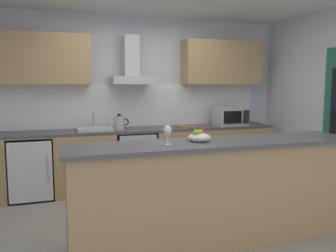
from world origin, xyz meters
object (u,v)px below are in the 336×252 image
Objects in this scene: oven at (134,158)px; refrigerator at (32,167)px; kettle at (119,123)px; chopping_board at (187,126)px; microwave at (230,116)px; wine_glass at (168,131)px; fruit_bowl at (199,137)px; sink at (94,129)px; range_hood at (131,69)px.

refrigerator is (-1.44, -0.00, -0.03)m from oven.
chopping_board is (1.07, 0.01, -0.09)m from kettle.
refrigerator is 1.70× the size of microwave.
oven is 2.19m from wine_glass.
fruit_bowl is (0.42, -1.95, 0.05)m from kettle.
microwave is 2.27× the size of fruit_bowl.
fruit_bowl is at bearing -50.51° from refrigerator.
refrigerator is 2.33m from chopping_board.
kettle is (0.35, -0.04, 0.08)m from sink.
chopping_board is at bearing 179.68° from microwave.
sink is at bearing 178.91° from oven.
oven is at bearing 95.58° from fruit_bowl.
fruit_bowl is 2.07m from chopping_board.
microwave is 1.73× the size of kettle.
chopping_board is (0.84, -0.15, -0.88)m from range_hood.
refrigerator is at bearing 129.49° from fruit_bowl.
refrigerator is at bearing -179.09° from sink.
wine_glass is 2.29m from chopping_board.
sink reaches higher than fruit_bowl.
oven is 0.59m from kettle.
oven is at bearing 8.50° from kettle.
microwave is at bearing 0.18° from kettle.
oven is at bearing -90.00° from range_hood.
oven is 2.08m from fruit_bowl.
fruit_bowl is at bearing -125.40° from microwave.
oven is 4.50× the size of wine_glass.
chopping_board is at bearing -0.53° from refrigerator.
refrigerator is 2.94× the size of kettle.
oven is 0.94× the size of refrigerator.
refrigerator is 1.18× the size of range_hood.
oven is at bearing 178.39° from chopping_board.
microwave is (3.03, -0.03, 0.62)m from refrigerator.
microwave is at bearing 49.58° from wine_glass.
microwave is at bearing 54.60° from fruit_bowl.
kettle is 0.83m from range_hood.
fruit_bowl is 0.65× the size of chopping_board.
sink is at bearing 101.43° from wine_glass.
range_hood reaches higher than fruit_bowl.
refrigerator is 3.09m from microwave.
oven is 1.60× the size of sink.
range_hood is at bearing 174.33° from microwave.
fruit_bowl is (1.63, -1.98, 0.63)m from refrigerator.
refrigerator is 2.50× the size of chopping_board.
wine_glass reaches higher than fruit_bowl.
wine_glass is (1.29, -2.07, 0.71)m from refrigerator.
sink is (-0.58, 0.01, 0.47)m from oven.
fruit_bowl is (0.35, 0.09, -0.08)m from wine_glass.
oven is 2.35× the size of chopping_board.
microwave reaches higher than chopping_board.
kettle reaches higher than refrigerator.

